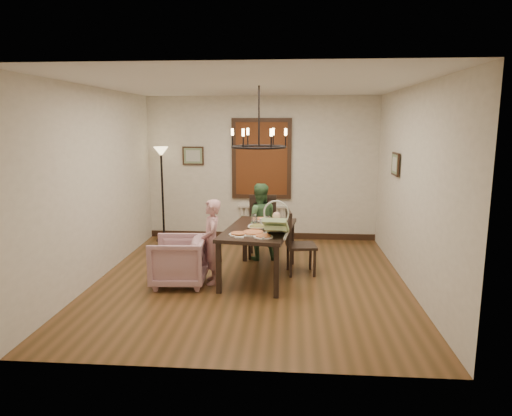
# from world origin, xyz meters

# --- Properties ---
(room_shell) EXTENTS (4.51, 5.00, 2.81)m
(room_shell) POSITION_xyz_m (0.00, 0.37, 1.40)
(room_shell) COLOR brown
(room_shell) RESTS_ON ground
(dining_table) EXTENTS (1.12, 1.73, 0.76)m
(dining_table) POSITION_xyz_m (0.11, 0.14, 0.67)
(dining_table) COLOR black
(dining_table) RESTS_ON room_shell
(chair_far) EXTENTS (0.47, 0.47, 1.07)m
(chair_far) POSITION_xyz_m (0.09, 1.22, 0.53)
(chair_far) COLOR black
(chair_far) RESTS_ON room_shell
(chair_right) EXTENTS (0.49, 0.49, 0.99)m
(chair_right) POSITION_xyz_m (0.75, 0.37, 0.50)
(chair_right) COLOR black
(chair_right) RESTS_ON room_shell
(armchair) EXTENTS (0.81, 0.79, 0.70)m
(armchair) POSITION_xyz_m (-1.01, -0.25, 0.35)
(armchair) COLOR #C496A2
(armchair) RESTS_ON room_shell
(elderly_woman) EXTENTS (0.31, 0.41, 1.01)m
(elderly_woman) POSITION_xyz_m (-0.54, -0.14, 0.51)
(elderly_woman) COLOR #CB8F93
(elderly_woman) RESTS_ON room_shell
(seated_man) EXTENTS (0.59, 0.50, 1.08)m
(seated_man) POSITION_xyz_m (0.05, 1.09, 0.54)
(seated_man) COLOR #426E41
(seated_man) RESTS_ON room_shell
(baby_bouncer) EXTENTS (0.43, 0.55, 0.34)m
(baby_bouncer) POSITION_xyz_m (0.38, -0.32, 0.93)
(baby_bouncer) COLOR #C4EAA1
(baby_bouncer) RESTS_ON dining_table
(salad_bowl) EXTENTS (0.32, 0.32, 0.08)m
(salad_bowl) POSITION_xyz_m (0.10, -0.00, 0.80)
(salad_bowl) COLOR white
(salad_bowl) RESTS_ON dining_table
(pizza_platter) EXTENTS (0.32, 0.32, 0.04)m
(pizza_platter) POSITION_xyz_m (0.06, -0.25, 0.78)
(pizza_platter) COLOR tan
(pizza_platter) RESTS_ON dining_table
(drinking_glass) EXTENTS (0.07, 0.07, 0.15)m
(drinking_glass) POSITION_xyz_m (0.05, 0.26, 0.83)
(drinking_glass) COLOR silver
(drinking_glass) RESTS_ON dining_table
(window_blinds) EXTENTS (1.00, 0.03, 1.40)m
(window_blinds) POSITION_xyz_m (0.00, 2.46, 1.60)
(window_blinds) COLOR #572511
(window_blinds) RESTS_ON room_shell
(radiator) EXTENTS (0.92, 0.12, 0.62)m
(radiator) POSITION_xyz_m (0.00, 2.48, 0.35)
(radiator) COLOR silver
(radiator) RESTS_ON room_shell
(picture_back) EXTENTS (0.42, 0.03, 0.36)m
(picture_back) POSITION_xyz_m (-1.35, 2.47, 1.65)
(picture_back) COLOR black
(picture_back) RESTS_ON room_shell
(picture_right) EXTENTS (0.03, 0.42, 0.36)m
(picture_right) POSITION_xyz_m (2.21, 0.90, 1.65)
(picture_right) COLOR black
(picture_right) RESTS_ON room_shell
(floor_lamp) EXTENTS (0.30, 0.30, 1.80)m
(floor_lamp) POSITION_xyz_m (-1.90, 2.15, 0.90)
(floor_lamp) COLOR black
(floor_lamp) RESTS_ON room_shell
(chandelier) EXTENTS (0.80, 0.80, 0.04)m
(chandelier) POSITION_xyz_m (0.11, 0.14, 1.95)
(chandelier) COLOR black
(chandelier) RESTS_ON room_shell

